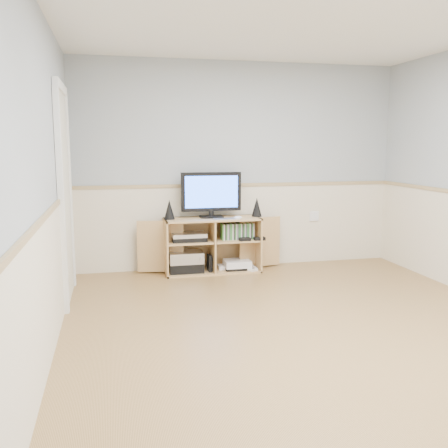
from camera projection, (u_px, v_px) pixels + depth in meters
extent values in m
cube|color=#A6814A|center=(305.00, 329.00, 4.15)|extent=(4.00, 4.50, 0.02)
cube|color=white|center=(314.00, 10.00, 3.76)|extent=(4.00, 4.50, 0.02)
cube|color=#A1AAAF|center=(42.00, 182.00, 3.51)|extent=(0.02, 4.50, 2.50)
cube|color=#A1AAAF|center=(238.00, 166.00, 6.13)|extent=(4.00, 0.02, 2.50)
cube|color=beige|center=(239.00, 226.00, 6.23)|extent=(4.00, 0.01, 1.00)
cube|color=tan|center=(239.00, 185.00, 6.14)|extent=(4.00, 0.02, 0.04)
cube|color=silver|center=(65.00, 198.00, 4.81)|extent=(0.03, 0.82, 2.00)
cube|color=tan|center=(212.00, 271.00, 6.00)|extent=(1.13, 0.42, 0.02)
cube|color=tan|center=(212.00, 219.00, 5.90)|extent=(1.13, 0.42, 0.02)
cube|color=tan|center=(166.00, 247.00, 5.83)|extent=(0.02, 0.42, 0.65)
cube|color=tan|center=(257.00, 243.00, 6.07)|extent=(0.02, 0.42, 0.65)
cube|color=tan|center=(209.00, 242.00, 6.14)|extent=(1.13, 0.02, 0.65)
cube|color=tan|center=(212.00, 245.00, 5.95)|extent=(0.02, 0.40, 0.61)
cube|color=tan|center=(189.00, 242.00, 5.88)|extent=(0.53, 0.38, 0.02)
cube|color=tan|center=(235.00, 240.00, 6.00)|extent=(0.53, 0.38, 0.02)
cube|color=tan|center=(160.00, 246.00, 5.87)|extent=(0.54, 0.11, 0.61)
cube|color=tan|center=(260.00, 242.00, 6.13)|extent=(0.54, 0.11, 0.61)
cube|color=black|center=(211.00, 217.00, 5.94)|extent=(0.27, 0.18, 0.02)
cube|color=black|center=(211.00, 213.00, 5.94)|extent=(0.05, 0.04, 0.06)
cube|color=black|center=(211.00, 192.00, 5.90)|extent=(0.72, 0.05, 0.46)
cube|color=blue|center=(212.00, 192.00, 5.87)|extent=(0.63, 0.01, 0.38)
cone|color=black|center=(169.00, 210.00, 5.79)|extent=(0.12, 0.12, 0.23)
cone|color=black|center=(257.00, 207.00, 6.02)|extent=(0.12, 0.12, 0.23)
cube|color=silver|center=(227.00, 219.00, 5.79)|extent=(0.30, 0.14, 0.01)
ellipsoid|color=white|center=(238.00, 218.00, 5.82)|extent=(0.11, 0.08, 0.04)
cube|color=black|center=(186.00, 267.00, 5.92)|extent=(0.40, 0.30, 0.11)
cube|color=silver|center=(186.00, 257.00, 5.90)|extent=(0.40, 0.30, 0.13)
cube|color=black|center=(189.00, 239.00, 5.87)|extent=(0.40, 0.28, 0.05)
cube|color=silver|center=(189.00, 235.00, 5.87)|extent=(0.40, 0.28, 0.05)
cube|color=black|center=(210.00, 263.00, 5.92)|extent=(0.04, 0.14, 0.20)
cube|color=white|center=(226.00, 267.00, 6.06)|extent=(0.21, 0.16, 0.05)
cube|color=black|center=(237.00, 268.00, 6.04)|extent=(0.30, 0.25, 0.03)
cube|color=white|center=(237.00, 263.00, 6.03)|extent=(0.31, 0.27, 0.08)
cube|color=white|center=(255.00, 268.00, 6.01)|extent=(0.04, 0.14, 0.03)
cube|color=white|center=(250.00, 265.00, 6.16)|extent=(0.09, 0.15, 0.03)
cube|color=#3F8C3F|center=(237.00, 231.00, 5.97)|extent=(0.39, 0.13, 0.19)
cube|color=white|center=(314.00, 216.00, 6.42)|extent=(0.12, 0.03, 0.12)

